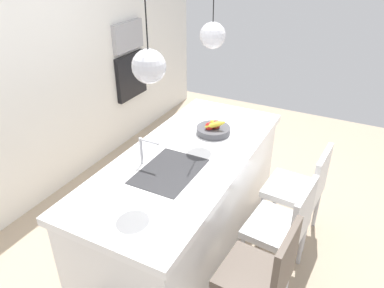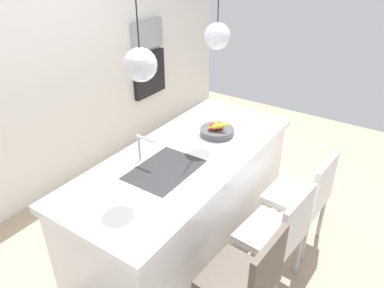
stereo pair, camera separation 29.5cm
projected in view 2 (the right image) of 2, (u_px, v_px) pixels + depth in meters
The scene contains 13 objects.
floor at pixel (186, 238), 3.34m from camera, with size 6.60×6.60×0.00m, color tan.
back_wall at pixel (44, 69), 3.51m from camera, with size 6.00×0.10×2.60m, color silver.
kitchen_island at pixel (185, 199), 3.12m from camera, with size 2.18×0.93×0.89m.
sink_basin at pixel (165, 170), 2.72m from camera, with size 0.56×0.40×0.02m, color #2D2D30.
faucet at pixel (141, 145), 2.75m from camera, with size 0.02×0.17×0.22m.
fruit_bowl at pixel (217, 130), 3.18m from camera, with size 0.30×0.30×0.16m.
microwave at pixel (146, 35), 4.49m from camera, with size 0.54×0.08×0.34m, color #9E9EA3.
oven at pixel (149, 74), 4.74m from camera, with size 0.56×0.08×0.56m, color black.
chair_near at pixel (246, 280), 2.30m from camera, with size 0.45×0.45×0.91m.
chair_middle at pixel (278, 232), 2.68m from camera, with size 0.50×0.45×0.88m.
chair_far at pixel (304, 195), 3.07m from camera, with size 0.47×0.48×0.89m.
pendant_light_left at pixel (140, 65), 2.17m from camera, with size 0.20×0.20×0.80m.
pendant_light_right at pixel (217, 36), 2.82m from camera, with size 0.20×0.20×0.80m.
Camera 2 is at (-2.04, -1.44, 2.38)m, focal length 34.27 mm.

